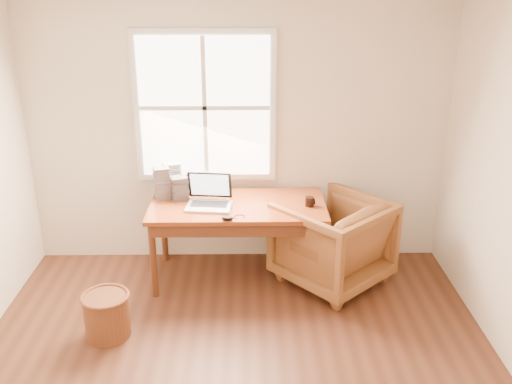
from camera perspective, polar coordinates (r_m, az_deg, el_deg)
The scene contains 11 objects.
room_shell at distance 3.47m, azimuth -2.75°, elevation -2.97°, with size 4.04×4.54×2.64m.
desk at distance 5.20m, azimuth -1.85°, elevation -1.39°, with size 1.60×0.80×0.04m, color brown.
armchair at distance 5.31m, azimuth 7.63°, elevation -4.93°, with size 0.87×0.89×0.81m, color brown.
wicker_stool at distance 4.78m, azimuth -14.69°, elevation -11.89°, with size 0.36×0.36×0.36m, color brown.
laptop at distance 5.07m, azimuth -4.77°, elevation -0.05°, with size 0.39×0.41×0.29m, color #B8BCC0, non-canonical shape.
mouse at distance 4.86m, azimuth -2.88°, elevation -2.62°, with size 0.10×0.06×0.03m, color black.
coffee_mug at distance 5.15m, azimuth 5.37°, elevation -0.96°, with size 0.08×0.08×0.09m, color black.
cd_stack_a at distance 5.46m, azimuth -8.40°, elevation 1.42°, with size 0.15×0.13×0.30m, color silver.
cd_stack_b at distance 5.30m, azimuth -7.67°, elevation 0.40°, with size 0.14×0.13×0.22m, color #25262A.
cd_stack_c at distance 5.34m, azimuth -9.41°, elevation 0.89°, with size 0.13×0.12×0.30m, color #9A9BA7.
cd_stack_d at distance 5.46m, azimuth -5.01°, elevation 1.00°, with size 0.15×0.13×0.19m, color silver.
Camera 1 is at (0.10, -2.99, 2.75)m, focal length 40.00 mm.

